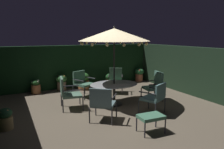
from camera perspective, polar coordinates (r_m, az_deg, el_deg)
name	(u,v)px	position (r m, az deg, el deg)	size (l,w,h in m)	color
ground_plane	(115,108)	(6.85, 0.68, -9.02)	(7.17, 7.01, 0.02)	brown
hedge_backdrop_rear	(80,66)	(9.66, -8.46, 2.32)	(7.17, 0.30, 1.85)	#143118
hedge_backdrop_right	(195,71)	(8.70, 21.25, 0.81)	(0.30, 7.01, 1.85)	#1D301F
patio_dining_table	(114,87)	(7.05, 0.56, -3.40)	(1.62, 1.30, 0.70)	#323231
patio_umbrella	(114,35)	(6.85, 0.59, 10.58)	(2.27, 2.27, 2.57)	#312F2E
patio_chair_north	(155,96)	(6.31, 11.51, -5.67)	(0.83, 0.79, 0.93)	#2C2F33
patio_chair_northeast	(155,85)	(7.65, 11.36, -2.66)	(0.66, 0.67, 1.02)	#322E2C
patio_chair_east	(115,79)	(8.53, 0.94, -1.24)	(0.79, 0.82, 0.97)	#312E30
patio_chair_southeast	(82,82)	(8.04, -7.93, -1.93)	(0.82, 0.82, 0.96)	#2D2F33
patio_chair_south	(68,92)	(6.77, -11.77, -4.50)	(0.73, 0.74, 1.01)	#2A2A31
patio_chair_southwest	(102,102)	(5.66, -2.62, -7.34)	(0.86, 0.86, 0.94)	#2F2F32
ottoman_footrest	(151,117)	(5.19, 10.40, -11.22)	(0.61, 0.44, 0.43)	#2B2A34
potted_plant_back_center	(5,119)	(5.91, -26.71, -10.49)	(0.35, 0.35, 0.53)	olive
potted_plant_back_right	(110,79)	(9.67, -0.55, -1.23)	(0.42, 0.42, 0.57)	tan
potted_plant_left_near	(36,87)	(8.91, -19.74, -3.12)	(0.35, 0.35, 0.56)	#A0623D
potted_plant_front_corner	(61,82)	(9.11, -13.38, -1.89)	(0.46, 0.46, 0.66)	#7A6652
potted_plant_right_far	(139,74)	(10.66, 7.30, 0.10)	(0.46, 0.46, 0.66)	#AA5E45
potted_plant_right_near	(83,81)	(9.13, -7.68, -1.68)	(0.51, 0.51, 0.72)	#AE6B3F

